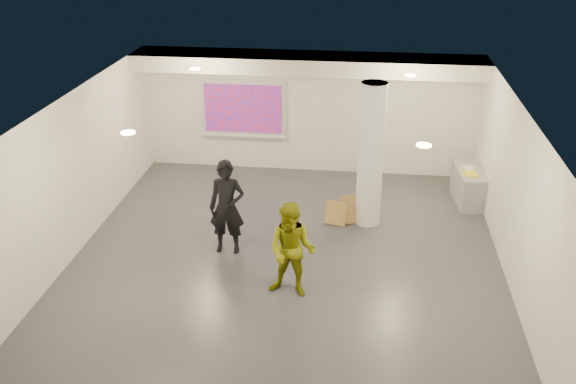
# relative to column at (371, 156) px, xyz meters

# --- Properties ---
(floor) EXTENTS (8.00, 9.00, 0.01)m
(floor) POSITION_rel_column_xyz_m (-1.50, -1.80, -1.50)
(floor) COLOR #383A40
(floor) RESTS_ON ground
(ceiling) EXTENTS (8.00, 9.00, 0.01)m
(ceiling) POSITION_rel_column_xyz_m (-1.50, -1.80, 1.50)
(ceiling) COLOR white
(ceiling) RESTS_ON floor
(wall_back) EXTENTS (8.00, 0.01, 3.00)m
(wall_back) POSITION_rel_column_xyz_m (-1.50, 2.70, 0.00)
(wall_back) COLOR silver
(wall_back) RESTS_ON floor
(wall_front) EXTENTS (8.00, 0.01, 3.00)m
(wall_front) POSITION_rel_column_xyz_m (-1.50, -6.30, 0.00)
(wall_front) COLOR silver
(wall_front) RESTS_ON floor
(wall_left) EXTENTS (0.01, 9.00, 3.00)m
(wall_left) POSITION_rel_column_xyz_m (-5.50, -1.80, 0.00)
(wall_left) COLOR silver
(wall_left) RESTS_ON floor
(wall_right) EXTENTS (0.01, 9.00, 3.00)m
(wall_right) POSITION_rel_column_xyz_m (2.50, -1.80, 0.00)
(wall_right) COLOR silver
(wall_right) RESTS_ON floor
(soffit_band) EXTENTS (8.00, 1.10, 0.36)m
(soffit_band) POSITION_rel_column_xyz_m (-1.50, 2.15, 1.32)
(soffit_band) COLOR silver
(soffit_band) RESTS_ON ceiling
(downlight_nw) EXTENTS (0.22, 0.22, 0.02)m
(downlight_nw) POSITION_rel_column_xyz_m (-3.70, 0.70, 1.48)
(downlight_nw) COLOR #F7C181
(downlight_nw) RESTS_ON ceiling
(downlight_ne) EXTENTS (0.22, 0.22, 0.02)m
(downlight_ne) POSITION_rel_column_xyz_m (0.70, 0.70, 1.48)
(downlight_ne) COLOR #F7C181
(downlight_ne) RESTS_ON ceiling
(downlight_sw) EXTENTS (0.22, 0.22, 0.02)m
(downlight_sw) POSITION_rel_column_xyz_m (-3.70, -3.30, 1.48)
(downlight_sw) COLOR #F7C181
(downlight_sw) RESTS_ON ceiling
(downlight_se) EXTENTS (0.22, 0.22, 0.02)m
(downlight_se) POSITION_rel_column_xyz_m (0.70, -3.30, 1.48)
(downlight_se) COLOR #F7C181
(downlight_se) RESTS_ON ceiling
(column) EXTENTS (0.52, 0.52, 3.00)m
(column) POSITION_rel_column_xyz_m (0.00, 0.00, 0.00)
(column) COLOR white
(column) RESTS_ON floor
(projection_screen) EXTENTS (2.10, 0.13, 1.42)m
(projection_screen) POSITION_rel_column_xyz_m (-3.10, 2.65, 0.03)
(projection_screen) COLOR silver
(projection_screen) RESTS_ON wall_back
(credenza) EXTENTS (0.67, 1.36, 0.76)m
(credenza) POSITION_rel_column_xyz_m (2.22, 1.27, -1.12)
(credenza) COLOR gray
(credenza) RESTS_ON floor
(papers_stack) EXTENTS (0.25, 0.31, 0.02)m
(papers_stack) POSITION_rel_column_xyz_m (2.19, 1.40, -0.73)
(papers_stack) COLOR white
(papers_stack) RESTS_ON credenza
(postit_pad) EXTENTS (0.32, 0.38, 0.03)m
(postit_pad) POSITION_rel_column_xyz_m (2.18, 1.03, -0.72)
(postit_pad) COLOR yellow
(postit_pad) RESTS_ON credenza
(cardboard_back) EXTENTS (0.59, 0.35, 0.60)m
(cardboard_back) POSITION_rel_column_xyz_m (-0.29, -0.02, -1.20)
(cardboard_back) COLOR #A27E42
(cardboard_back) RESTS_ON floor
(cardboard_front) EXTENTS (0.48, 0.30, 0.49)m
(cardboard_front) POSITION_rel_column_xyz_m (-0.66, -0.16, -1.25)
(cardboard_front) COLOR #A27E42
(cardboard_front) RESTS_ON floor
(woman) EXTENTS (0.68, 0.46, 1.85)m
(woman) POSITION_rel_column_xyz_m (-2.64, -1.53, -0.58)
(woman) COLOR black
(woman) RESTS_ON floor
(man) EXTENTS (0.92, 0.78, 1.70)m
(man) POSITION_rel_column_xyz_m (-1.25, -2.85, -0.65)
(man) COLOR olive
(man) RESTS_ON floor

